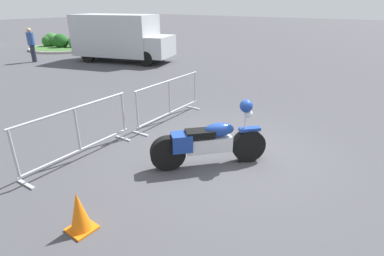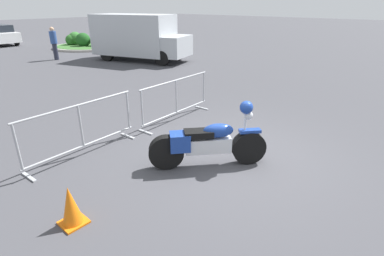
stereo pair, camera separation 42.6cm
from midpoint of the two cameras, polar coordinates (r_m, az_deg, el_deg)
The scene contains 8 objects.
ground_plane at distance 6.09m, azimuth 10.06°, elevation -5.52°, with size 120.00×120.00×0.00m, color #424247.
motorcycle at distance 5.53m, azimuth 5.32°, elevation -2.78°, with size 1.78×1.58×1.24m.
crowd_barrier_near at distance 6.17m, azimuth -18.52°, elevation -0.26°, with size 2.47×0.57×1.07m.
crowd_barrier_far at distance 7.72m, azimuth -1.43°, elevation 5.50°, with size 2.47×0.57×1.07m.
delivery_van at distance 16.47m, azimuth -9.49°, elevation 16.87°, with size 3.43×5.36×2.31m.
pedestrian at distance 17.94m, azimuth -24.18°, elevation 14.69°, with size 0.45×0.45×1.69m.
planter_island at distance 22.45m, azimuth -19.13°, elevation 14.96°, with size 4.59×4.59×1.00m.
traffic_cone at distance 4.44m, azimuth -19.52°, elevation -13.92°, with size 0.34×0.34×0.59m.
Camera 2 is at (-4.51, -2.88, 2.85)m, focal length 28.00 mm.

